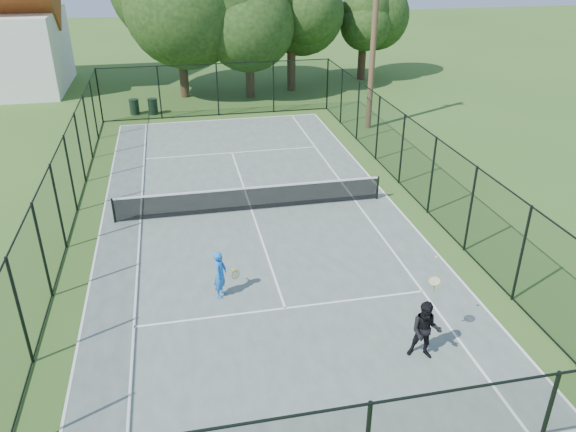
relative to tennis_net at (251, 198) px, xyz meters
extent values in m
plane|color=#385C1F|center=(0.00, 0.00, -0.58)|extent=(120.00, 120.00, 0.00)
cube|color=#516056|center=(0.00, 0.00, -0.55)|extent=(11.00, 24.00, 0.06)
cylinder|color=black|center=(-5.00, 0.00, -0.04)|extent=(0.08, 0.08, 0.95)
cylinder|color=black|center=(5.00, 0.00, -0.04)|extent=(0.08, 0.08, 0.95)
cube|color=black|center=(0.00, 0.00, -0.04)|extent=(10.00, 0.03, 0.88)
cube|color=white|center=(0.00, 0.00, 0.40)|extent=(10.00, 0.05, 0.06)
cylinder|color=#332114|center=(-1.72, 17.68, 1.61)|extent=(0.56, 0.56, 4.38)
cylinder|color=#332114|center=(2.41, 16.72, 1.11)|extent=(0.56, 0.56, 3.37)
sphere|color=black|center=(2.41, 16.72, 4.30)|extent=(6.04, 6.04, 6.04)
cylinder|color=#332114|center=(5.38, 17.98, 1.25)|extent=(0.56, 0.56, 3.66)
sphere|color=black|center=(5.38, 17.98, 4.54)|extent=(5.81, 5.81, 5.81)
cylinder|color=#332114|center=(11.03, 20.15, 0.80)|extent=(0.56, 0.56, 2.76)
sphere|color=black|center=(11.03, 20.15, 3.38)|extent=(4.81, 4.81, 4.81)
cylinder|color=black|center=(-4.79, 14.23, -0.16)|extent=(0.54, 0.54, 0.84)
cylinder|color=black|center=(-4.79, 14.23, 0.28)|extent=(0.58, 0.58, 0.05)
cylinder|color=black|center=(-3.73, 14.04, -0.15)|extent=(0.54, 0.54, 0.86)
cylinder|color=black|center=(-3.73, 14.04, 0.30)|extent=(0.58, 0.58, 0.05)
cylinder|color=#4C3823|center=(7.73, 9.00, 3.81)|extent=(0.30, 0.30, 8.77)
imported|color=blue|center=(-1.68, -5.40, 0.20)|extent=(0.52, 0.62, 1.44)
torus|color=gold|center=(-1.23, -5.25, 0.03)|extent=(0.27, 0.18, 0.29)
cylinder|color=silver|center=(-1.23, -5.25, 0.03)|extent=(0.23, 0.15, 0.25)
imported|color=black|center=(2.93, -9.04, 0.27)|extent=(0.94, 0.85, 1.57)
torus|color=gold|center=(3.18, -8.69, 1.43)|extent=(0.30, 0.28, 0.14)
cylinder|color=silver|center=(3.18, -8.69, 1.43)|extent=(0.26, 0.24, 0.11)
sphere|color=#CCE526|center=(3.32, -8.36, 1.89)|extent=(0.07, 0.07, 0.07)
camera|label=1|loc=(-2.54, -18.99, 8.81)|focal=35.00mm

